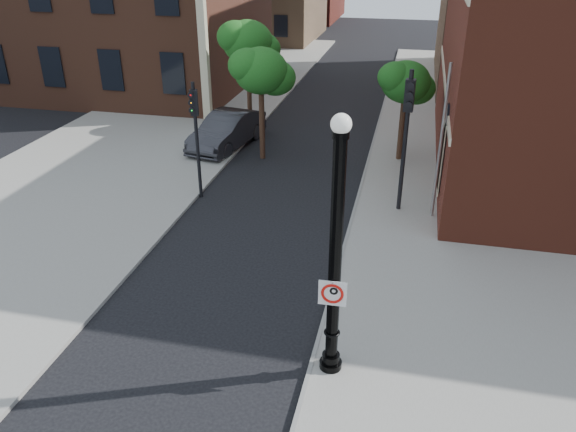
% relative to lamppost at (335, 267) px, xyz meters
% --- Properties ---
extents(ground, '(120.00, 120.00, 0.00)m').
position_rel_lamppost_xyz_m(ground, '(-2.50, 0.72, -2.86)').
color(ground, black).
rests_on(ground, ground).
extents(sidewalk_right, '(8.00, 60.00, 0.12)m').
position_rel_lamppost_xyz_m(sidewalk_right, '(3.50, 10.72, -2.80)').
color(sidewalk_right, gray).
rests_on(sidewalk_right, ground).
extents(sidewalk_left, '(10.00, 50.00, 0.12)m').
position_rel_lamppost_xyz_m(sidewalk_left, '(-11.50, 18.72, -2.80)').
color(sidewalk_left, gray).
rests_on(sidewalk_left, ground).
extents(curb_edge, '(0.10, 60.00, 0.14)m').
position_rel_lamppost_xyz_m(curb_edge, '(-0.45, 10.72, -2.79)').
color(curb_edge, gray).
rests_on(curb_edge, ground).
extents(lamppost, '(0.52, 0.52, 6.19)m').
position_rel_lamppost_xyz_m(lamppost, '(0.00, 0.00, 0.00)').
color(lamppost, black).
rests_on(lamppost, ground).
extents(no_parking_sign, '(0.61, 0.08, 0.61)m').
position_rel_lamppost_xyz_m(no_parking_sign, '(-0.00, -0.16, -0.57)').
color(no_parking_sign, white).
rests_on(no_parking_sign, ground).
extents(parked_car, '(2.62, 5.22, 1.64)m').
position_rel_lamppost_xyz_m(parked_car, '(-7.19, 14.08, -2.04)').
color(parked_car, '#2C2B30').
rests_on(parked_car, ground).
extents(traffic_signal_left, '(0.34, 0.39, 4.46)m').
position_rel_lamppost_xyz_m(traffic_signal_left, '(-6.43, 8.46, 0.14)').
color(traffic_signal_left, black).
rests_on(traffic_signal_left, ground).
extents(traffic_signal_right, '(0.35, 0.43, 5.18)m').
position_rel_lamppost_xyz_m(traffic_signal_right, '(1.11, 8.86, 0.63)').
color(traffic_signal_right, black).
rests_on(traffic_signal_right, ground).
extents(utility_pole, '(0.11, 0.11, 5.51)m').
position_rel_lamppost_xyz_m(utility_pole, '(2.30, 8.57, -0.11)').
color(utility_pole, '#999999').
rests_on(utility_pole, ground).
extents(street_tree_a, '(2.73, 2.47, 4.92)m').
position_rel_lamppost_xyz_m(street_tree_a, '(-5.16, 13.08, 1.02)').
color(street_tree_a, '#311D13').
rests_on(street_tree_a, ground).
extents(street_tree_b, '(2.98, 2.70, 5.38)m').
position_rel_lamppost_xyz_m(street_tree_b, '(-7.04, 17.54, 1.38)').
color(street_tree_b, '#311D13').
rests_on(street_tree_b, ground).
extents(street_tree_c, '(2.46, 2.23, 4.44)m').
position_rel_lamppost_xyz_m(street_tree_c, '(0.89, 14.07, 0.63)').
color(street_tree_c, '#311D13').
rests_on(street_tree_c, ground).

